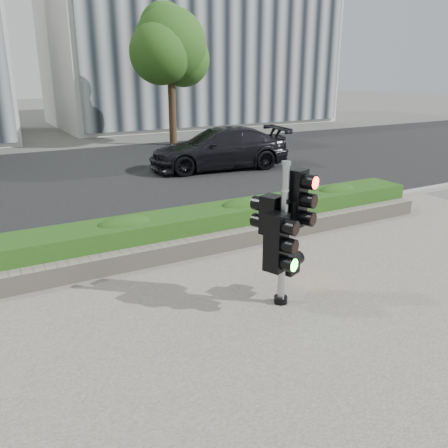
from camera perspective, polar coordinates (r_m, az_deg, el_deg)
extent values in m
plane|color=#51514C|center=(7.88, 2.79, -8.41)|extent=(120.00, 120.00, 0.00)
cube|color=#9E9389|center=(6.20, 15.77, -16.99)|extent=(16.00, 11.00, 0.03)
cube|color=black|center=(16.75, -15.83, 5.34)|extent=(60.00, 13.00, 0.02)
cube|color=gray|center=(10.44, -6.46, -1.34)|extent=(60.00, 0.25, 0.12)
cube|color=gray|center=(9.32, -3.43, -2.76)|extent=(12.00, 0.32, 0.34)
cube|color=#3D7A25|center=(9.82, -5.13, -0.65)|extent=(12.00, 1.00, 0.68)
cube|color=#B7B7B2|center=(34.39, -4.28, 22.19)|extent=(18.00, 10.00, 12.00)
cylinder|color=black|center=(23.43, -6.25, 13.78)|extent=(0.36, 0.36, 3.58)
sphere|color=#164313|center=(23.39, -6.50, 20.67)|extent=(3.33, 3.33, 3.33)
sphere|color=#164313|center=(23.98, -4.98, 19.12)|extent=(2.56, 2.56, 2.56)
sphere|color=#164313|center=(22.78, -7.63, 19.73)|extent=(2.82, 2.82, 2.82)
sphere|color=#164313|center=(24.03, -7.22, 22.41)|extent=(2.30, 2.30, 2.30)
cylinder|color=black|center=(7.56, 6.83, -9.01)|extent=(0.21, 0.21, 0.11)
cylinder|color=gray|center=(7.15, 7.14, -1.57)|extent=(0.11, 0.11, 2.19)
cylinder|color=gray|center=(6.86, 7.50, 7.29)|extent=(0.14, 0.14, 0.05)
cube|color=#FF1107|center=(7.17, 8.57, 3.12)|extent=(0.36, 0.36, 0.88)
cube|color=#14E51E|center=(6.94, 6.28, -2.20)|extent=(0.36, 0.36, 0.88)
cube|color=black|center=(7.21, 5.71, 1.11)|extent=(0.36, 0.36, 0.60)
cube|color=orange|center=(7.53, 7.73, -4.68)|extent=(0.36, 0.36, 0.32)
imported|color=black|center=(17.56, -0.60, 9.09)|extent=(5.37, 2.77, 1.49)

